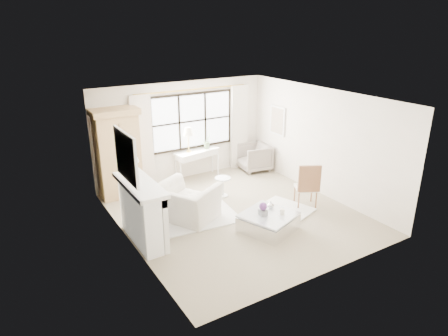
{
  "coord_description": "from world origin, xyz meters",
  "views": [
    {
      "loc": [
        -4.56,
        -6.92,
        4.19
      ],
      "look_at": [
        -0.22,
        0.2,
        1.11
      ],
      "focal_mm": 32.0,
      "sensor_mm": 36.0,
      "label": 1
    }
  ],
  "objects_px": {
    "armoire": "(118,153)",
    "club_armchair": "(186,202)",
    "coffee_table": "(268,222)",
    "console_table": "(197,164)"
  },
  "relations": [
    {
      "from": "console_table",
      "to": "club_armchair",
      "type": "distance_m",
      "value": 2.57
    },
    {
      "from": "armoire",
      "to": "coffee_table",
      "type": "bearing_deg",
      "value": -58.38
    },
    {
      "from": "club_armchair",
      "to": "coffee_table",
      "type": "xyz_separation_m",
      "value": [
        1.26,
        -1.35,
        -0.23
      ]
    },
    {
      "from": "armoire",
      "to": "club_armchair",
      "type": "bearing_deg",
      "value": -67.91
    },
    {
      "from": "armoire",
      "to": "coffee_table",
      "type": "distance_m",
      "value": 4.12
    },
    {
      "from": "armoire",
      "to": "coffee_table",
      "type": "height_order",
      "value": "armoire"
    },
    {
      "from": "armoire",
      "to": "club_armchair",
      "type": "xyz_separation_m",
      "value": [
        0.83,
        -2.06,
        -0.73
      ]
    },
    {
      "from": "armoire",
      "to": "coffee_table",
      "type": "relative_size",
      "value": 1.75
    },
    {
      "from": "armoire",
      "to": "console_table",
      "type": "bearing_deg",
      "value": 2.45
    },
    {
      "from": "console_table",
      "to": "coffee_table",
      "type": "distance_m",
      "value": 3.51
    }
  ]
}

